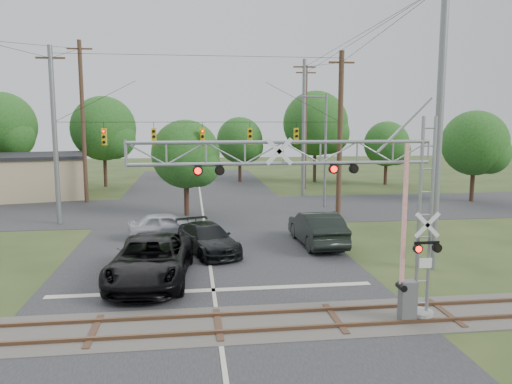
{
  "coord_description": "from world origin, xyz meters",
  "views": [
    {
      "loc": [
        -0.8,
        -13.77,
        6.72
      ],
      "look_at": [
        1.98,
        7.5,
        3.68
      ],
      "focal_mm": 35.0,
      "sensor_mm": 36.0,
      "label": 1
    }
  ],
  "objects": [
    {
      "name": "railroad_track",
      "position": [
        0.0,
        2.0,
        0.03
      ],
      "size": [
        90.0,
        3.2,
        0.17
      ],
      "color": "#4E4943",
      "rests_on": "ground"
    },
    {
      "name": "car_dark",
      "position": [
        -0.02,
        11.35,
        0.75
      ],
      "size": [
        3.71,
        5.57,
        1.5
      ],
      "primitive_type": "imported",
      "rotation": [
        0.0,
        0.0,
        0.34
      ],
      "color": "black",
      "rests_on": "ground"
    },
    {
      "name": "suv_dark",
      "position": [
        5.98,
        12.31,
        0.93
      ],
      "size": [
        2.17,
        5.71,
        1.86
      ],
      "primitive_type": "imported",
      "rotation": [
        0.0,
        0.0,
        3.18
      ],
      "color": "black",
      "rests_on": "ground"
    },
    {
      "name": "road_cross",
      "position": [
        0.0,
        24.0,
        0.01
      ],
      "size": [
        90.0,
        12.0,
        0.02
      ],
      "primitive_type": "cube",
      "color": "#262628",
      "rests_on": "ground"
    },
    {
      "name": "pickup_black",
      "position": [
        -2.55,
        7.01,
        0.94
      ],
      "size": [
        3.65,
        7.0,
        1.88
      ],
      "primitive_type": "imported",
      "rotation": [
        0.0,
        0.0,
        -0.08
      ],
      "color": "black",
      "rests_on": "ground"
    },
    {
      "name": "utility_poles",
      "position": [
        2.05,
        22.73,
        6.33
      ],
      "size": [
        23.29,
        28.17,
        13.22
      ],
      "color": "#3C281B",
      "rests_on": "ground"
    },
    {
      "name": "sedan_silver",
      "position": [
        -2.24,
        14.88,
        0.76
      ],
      "size": [
        4.58,
        2.2,
        1.51
      ],
      "primitive_type": "imported",
      "rotation": [
        0.0,
        0.0,
        1.67
      ],
      "color": "#B7B9C0",
      "rests_on": "ground"
    },
    {
      "name": "crossing_gantry",
      "position": [
        3.94,
        1.64,
        4.26
      ],
      "size": [
        10.18,
        0.88,
        6.89
      ],
      "color": "gray",
      "rests_on": "ground"
    },
    {
      "name": "treeline",
      "position": [
        -1.89,
        36.11,
        5.69
      ],
      "size": [
        49.69,
        24.63,
        10.07
      ],
      "color": "#3B251B",
      "rests_on": "ground"
    },
    {
      "name": "ground",
      "position": [
        0.0,
        0.0,
        0.0
      ],
      "size": [
        160.0,
        160.0,
        0.0
      ],
      "primitive_type": "plane",
      "color": "#2C3C1B",
      "rests_on": "ground"
    },
    {
      "name": "road_main",
      "position": [
        0.0,
        10.0,
        0.01
      ],
      "size": [
        14.0,
        90.0,
        0.02
      ],
      "primitive_type": "cube",
      "color": "#262628",
      "rests_on": "ground"
    },
    {
      "name": "streetlight",
      "position": [
        9.48,
        24.25,
        4.93
      ],
      "size": [
        2.35,
        0.24,
        8.81
      ],
      "color": "slate",
      "rests_on": "ground"
    },
    {
      "name": "traffic_signal_span",
      "position": [
        0.93,
        20.0,
        5.75
      ],
      "size": [
        19.34,
        0.36,
        11.5
      ],
      "color": "slate",
      "rests_on": "ground"
    }
  ]
}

